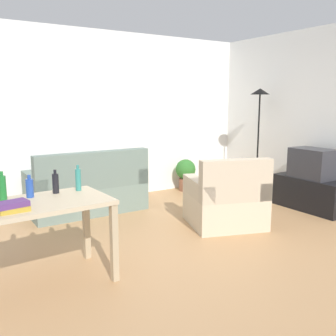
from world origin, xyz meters
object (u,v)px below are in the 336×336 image
at_px(desk, 39,214).
at_px(bottle_green, 3,188).
at_px(tv_stand, 310,194).
at_px(bottle_tall, 78,179).
at_px(potted_plant, 186,173).
at_px(bottle_dark, 56,183).
at_px(armchair, 226,202).
at_px(bottle_blue, 30,188).
at_px(tv, 312,163).
at_px(book_stack, 12,206).
at_px(torchiere_lamp, 259,112).
at_px(couch, 88,191).

relative_size(desk, bottle_green, 4.71).
distance_m(tv_stand, bottle_tall, 3.62).
bearing_deg(bottle_tall, potted_plant, 36.87).
bearing_deg(bottle_dark, armchair, 2.99).
bearing_deg(armchair, bottle_blue, 22.21).
xyz_separation_m(tv_stand, armchair, (-1.56, 0.10, 0.08)).
relative_size(tv, book_stack, 2.21).
bearing_deg(tv, bottle_green, 90.73).
relative_size(tv, torchiere_lamp, 0.33).
relative_size(tv_stand, armchair, 0.98).
bearing_deg(bottle_green, couch, 51.00).
distance_m(armchair, book_stack, 2.77).
xyz_separation_m(couch, bottle_blue, (-1.17, -1.72, 0.54)).
height_order(desk, bottle_tall, bottle_tall).
bearing_deg(tv_stand, couch, 59.59).
bearing_deg(tv, book_stack, 95.81).
xyz_separation_m(couch, bottle_tall, (-0.72, -1.70, 0.56)).
xyz_separation_m(potted_plant, book_stack, (-3.36, -2.42, 0.47)).
bearing_deg(torchiere_lamp, bottle_tall, -162.41).
height_order(potted_plant, book_stack, book_stack).
distance_m(couch, bottle_blue, 2.15).
xyz_separation_m(torchiere_lamp, bottle_tall, (-3.57, -1.13, -0.54)).
height_order(couch, tv, same).
bearing_deg(tv_stand, armchair, 86.37).
bearing_deg(book_stack, potted_plant, 35.72).
height_order(tv_stand, book_stack, book_stack).
relative_size(bottle_green, bottle_blue, 1.27).
height_order(tv, bottle_green, bottle_green).
xyz_separation_m(torchiere_lamp, book_stack, (-4.24, -1.54, -0.61)).
bearing_deg(bottle_tall, tv, 0.44).
relative_size(bottle_tall, book_stack, 0.92).
bearing_deg(desk, book_stack, -144.68).
relative_size(potted_plant, bottle_green, 2.18).
bearing_deg(armchair, tv, -164.82).
distance_m(potted_plant, bottle_green, 3.97).
distance_m(couch, armchair, 2.03).
height_order(torchiere_lamp, potted_plant, torchiere_lamp).
bearing_deg(bottle_green, bottle_blue, 1.77).
bearing_deg(tv_stand, tv, -90.00).
height_order(couch, book_stack, couch).
height_order(tv, potted_plant, tv).
xyz_separation_m(tv_stand, desk, (-4.00, -0.24, 0.41)).
relative_size(bottle_green, book_stack, 0.96).
bearing_deg(tv, tv_stand, 90.00).
height_order(tv_stand, desk, desk).
height_order(torchiere_lamp, bottle_dark, torchiere_lamp).
relative_size(bottle_dark, book_stack, 0.83).
xyz_separation_m(armchair, bottle_green, (-2.68, -0.15, 0.55)).
height_order(couch, tv_stand, couch).
bearing_deg(desk, potted_plant, 32.75).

